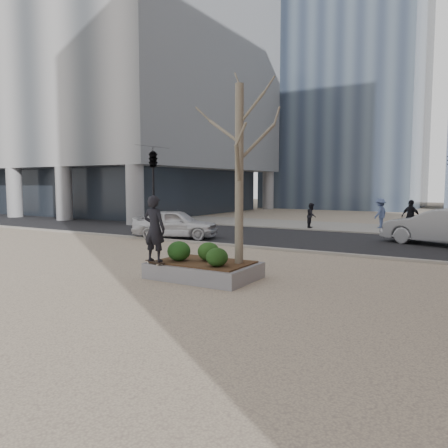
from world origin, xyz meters
The scene contains 18 objects.
ground centered at (0.00, 0.00, 0.00)m, with size 120.00×120.00×0.00m, color tan.
street centered at (0.00, 10.00, 0.01)m, with size 60.00×8.00×0.02m, color black.
far_sidewalk centered at (0.00, 17.00, 0.01)m, with size 60.00×6.00×0.02m, color gray.
planter centered at (1.00, 0.00, 0.23)m, with size 3.00×2.00×0.45m, color gray.
planter_mulch centered at (1.00, 0.00, 0.47)m, with size 2.70×1.70×0.04m, color #382314.
sycamore_tree centered at (2.00, 0.30, 3.79)m, with size 2.80×2.80×6.60m, color gray, non-canonical shape.
shrub_left centered at (0.31, -0.28, 0.78)m, with size 0.68×0.68×0.58m, color #184014.
shrub_middle centered at (1.06, 0.16, 0.76)m, with size 0.64×0.64×0.55m, color #1B4014.
shrub_right centered at (1.74, -0.47, 0.75)m, with size 0.61×0.61×0.52m, color black.
skateboard centered at (-0.10, -0.88, 0.49)m, with size 0.78×0.20×0.07m, color black, non-canonical shape.
skateboarder centered at (-0.10, -0.88, 1.47)m, with size 0.69×0.45×1.89m, color black.
police_car centered at (-5.30, 7.02, 0.74)m, with size 1.71×4.25×1.45m, color silver.
car_silver centered at (6.44, 10.87, 0.85)m, with size 1.75×5.01×1.65m, color gray.
pedestrian_a centered at (-1.10, 15.31, 0.79)m, with size 0.74×0.58×1.53m, color black.
pedestrian_b centered at (2.56, 17.38, 0.94)m, with size 1.18×0.68×1.83m, color #475680.
pedestrian_c centered at (4.63, 14.92, 0.95)m, with size 1.09×0.45×1.85m, color black.
traffic_light_near centered at (-5.50, 5.60, 2.25)m, with size 0.60×2.48×4.50m, color black, non-canonical shape.
building_glass_a centered at (-6.00, 42.00, 22.50)m, with size 16.00×16.00×45.00m, color slate.
Camera 1 is at (7.88, -10.49, 2.75)m, focal length 35.00 mm.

